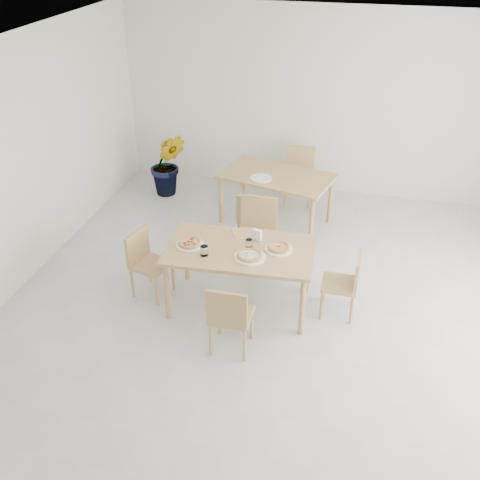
% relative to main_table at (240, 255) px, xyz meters
% --- Properties ---
extents(main_table, '(1.65, 1.00, 0.75)m').
position_rel_main_table_xyz_m(main_table, '(0.00, 0.00, 0.00)').
color(main_table, tan).
rests_on(main_table, ground).
extents(chair_south, '(0.41, 0.41, 0.82)m').
position_rel_main_table_xyz_m(chair_south, '(0.09, -0.80, -0.20)').
color(chair_south, tan).
rests_on(chair_south, ground).
extents(chair_north, '(0.45, 0.45, 0.91)m').
position_rel_main_table_xyz_m(chair_north, '(-0.00, 0.86, -0.15)').
color(chair_north, tan).
rests_on(chair_north, ground).
extents(chair_west, '(0.48, 0.48, 0.80)m').
position_rel_main_table_xyz_m(chair_west, '(-1.11, -0.02, -0.21)').
color(chair_west, tan).
rests_on(chair_west, ground).
extents(chair_east, '(0.38, 0.38, 0.77)m').
position_rel_main_table_xyz_m(chair_east, '(1.16, 0.12, -0.23)').
color(chair_east, tan).
rests_on(chair_east, ground).
extents(plate_margherita, '(0.30, 0.30, 0.02)m').
position_rel_main_table_xyz_m(plate_margherita, '(0.41, 0.08, 0.09)').
color(plate_margherita, white).
rests_on(plate_margherita, main_table).
extents(plate_mushroom, '(0.33, 0.33, 0.02)m').
position_rel_main_table_xyz_m(plate_mushroom, '(0.14, -0.15, 0.09)').
color(plate_mushroom, white).
rests_on(plate_mushroom, main_table).
extents(plate_pepperoni, '(0.31, 0.31, 0.02)m').
position_rel_main_table_xyz_m(plate_pepperoni, '(-0.55, -0.06, 0.09)').
color(plate_pepperoni, white).
rests_on(plate_pepperoni, main_table).
extents(pizza_margherita, '(0.31, 0.31, 0.03)m').
position_rel_main_table_xyz_m(pizza_margherita, '(0.41, 0.08, 0.11)').
color(pizza_margherita, '#E1B16A').
rests_on(pizza_margherita, plate_margherita).
extents(pizza_mushroom, '(0.29, 0.29, 0.03)m').
position_rel_main_table_xyz_m(pizza_mushroom, '(0.14, -0.15, 0.11)').
color(pizza_mushroom, '#E1B16A').
rests_on(pizza_mushroom, plate_mushroom).
extents(pizza_pepperoni, '(0.30, 0.30, 0.03)m').
position_rel_main_table_xyz_m(pizza_pepperoni, '(-0.55, -0.06, 0.11)').
color(pizza_pepperoni, '#E1B16A').
rests_on(pizza_pepperoni, plate_pepperoni).
extents(tumbler_a, '(0.08, 0.08, 0.11)m').
position_rel_main_table_xyz_m(tumbler_a, '(-0.34, -0.22, 0.13)').
color(tumbler_a, white).
rests_on(tumbler_a, main_table).
extents(tumbler_b, '(0.07, 0.07, 0.09)m').
position_rel_main_table_xyz_m(tumbler_b, '(0.08, 0.06, 0.12)').
color(tumbler_b, white).
rests_on(tumbler_b, main_table).
extents(napkin_holder, '(0.13, 0.09, 0.13)m').
position_rel_main_table_xyz_m(napkin_holder, '(0.14, 0.22, 0.14)').
color(napkin_holder, silver).
rests_on(napkin_holder, main_table).
extents(fork_a, '(0.06, 0.16, 0.01)m').
position_rel_main_table_xyz_m(fork_a, '(-0.50, 0.31, 0.08)').
color(fork_a, silver).
rests_on(fork_a, main_table).
extents(fork_b, '(0.09, 0.17, 0.01)m').
position_rel_main_table_xyz_m(fork_b, '(-0.16, 0.29, 0.08)').
color(fork_b, silver).
rests_on(fork_b, main_table).
extents(second_table, '(1.67, 1.20, 0.75)m').
position_rel_main_table_xyz_m(second_table, '(0.02, 2.00, -0.01)').
color(second_table, tan).
rests_on(second_table, ground).
extents(chair_back_s, '(0.44, 0.44, 0.78)m').
position_rel_main_table_xyz_m(chair_back_s, '(-0.14, 1.27, -0.22)').
color(chair_back_s, tan).
rests_on(chair_back_s, ground).
extents(chair_back_n, '(0.45, 0.45, 0.85)m').
position_rel_main_table_xyz_m(chair_back_n, '(0.23, 2.80, -0.18)').
color(chair_back_n, tan).
rests_on(chair_back_n, ground).
extents(plate_empty, '(0.30, 0.30, 0.02)m').
position_rel_main_table_xyz_m(plate_empty, '(-0.16, 1.82, 0.09)').
color(plate_empty, white).
rests_on(plate_empty, second_table).
extents(potted_plant, '(0.67, 0.60, 1.00)m').
position_rel_main_table_xyz_m(potted_plant, '(-1.78, 2.53, -0.17)').
color(potted_plant, '#1E5B1B').
rests_on(potted_plant, ground).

